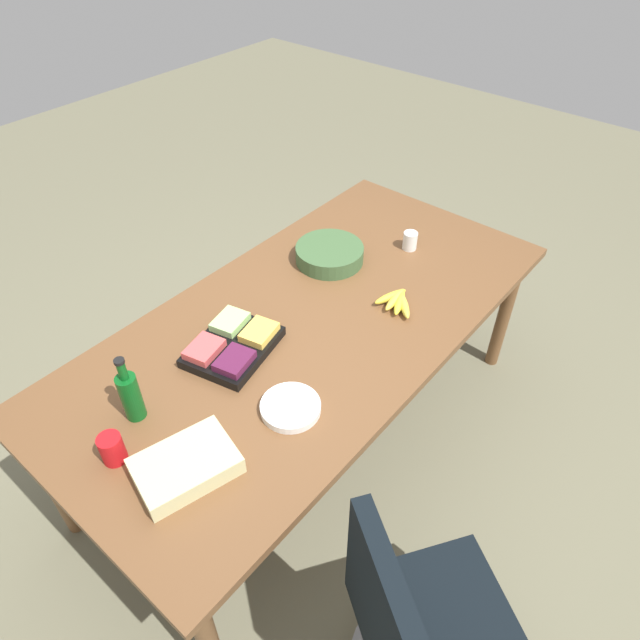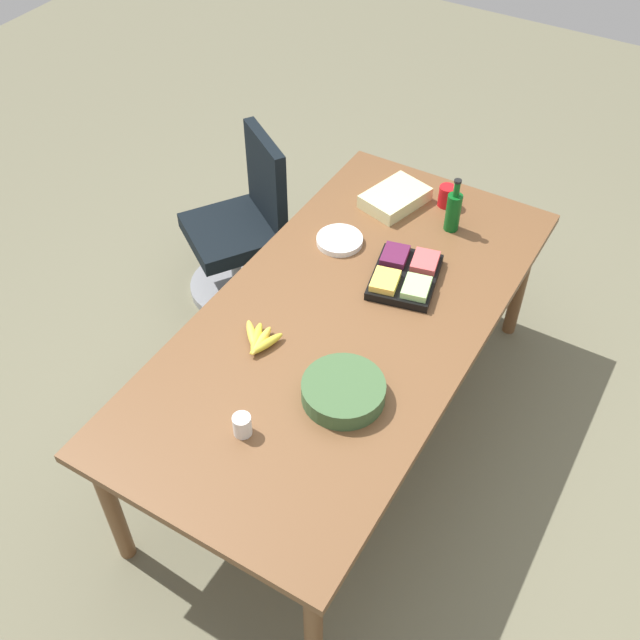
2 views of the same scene
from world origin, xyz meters
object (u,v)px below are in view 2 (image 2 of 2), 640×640
(salad_bowl, at_px, (343,391))
(banana_bunch, at_px, (259,339))
(conference_table, at_px, (346,328))
(office_chair, at_px, (243,237))
(red_solo_cup, at_px, (446,196))
(wine_bottle, at_px, (453,210))
(fruit_platter, at_px, (405,275))
(sheet_cake, at_px, (395,198))
(paper_cup, at_px, (242,425))
(paper_plate_stack, at_px, (340,240))

(salad_bowl, relative_size, banana_bunch, 1.67)
(conference_table, bearing_deg, salad_bowl, -152.17)
(office_chair, relative_size, red_solo_cup, 8.85)
(office_chair, xyz_separation_m, wine_bottle, (0.17, -1.14, 0.52))
(salad_bowl, relative_size, wine_bottle, 1.16)
(salad_bowl, height_order, fruit_platter, salad_bowl)
(sheet_cake, bearing_deg, conference_table, -167.54)
(salad_bowl, relative_size, paper_cup, 3.62)
(paper_plate_stack, bearing_deg, paper_cup, -168.36)
(paper_cup, xyz_separation_m, red_solo_cup, (1.67, -0.07, 0.01))
(fruit_platter, height_order, sheet_cake, fruit_platter)
(paper_cup, height_order, red_solo_cup, red_solo_cup)
(conference_table, distance_m, paper_cup, 0.73)
(wine_bottle, distance_m, banana_bunch, 1.17)
(conference_table, bearing_deg, office_chair, 58.38)
(conference_table, relative_size, paper_plate_stack, 10.53)
(conference_table, relative_size, wine_bottle, 8.25)
(banana_bunch, bearing_deg, office_chair, 39.45)
(office_chair, relative_size, salad_bowl, 2.99)
(wine_bottle, xyz_separation_m, red_solo_cup, (0.16, 0.10, -0.05))
(paper_plate_stack, distance_m, banana_bunch, 0.74)
(office_chair, relative_size, wine_bottle, 3.47)
(office_chair, bearing_deg, conference_table, -121.62)
(conference_table, relative_size, fruit_platter, 5.61)
(red_solo_cup, height_order, sheet_cake, red_solo_cup)
(paper_cup, bearing_deg, red_solo_cup, -2.56)
(paper_plate_stack, height_order, red_solo_cup, red_solo_cup)
(conference_table, distance_m, red_solo_cup, 0.95)
(conference_table, bearing_deg, paper_plate_stack, 32.74)
(salad_bowl, xyz_separation_m, wine_bottle, (1.18, 0.06, 0.07))
(salad_bowl, distance_m, fruit_platter, 0.73)
(conference_table, distance_m, sheet_cake, 0.85)
(red_solo_cup, bearing_deg, fruit_platter, -173.32)
(wine_bottle, distance_m, sheet_cake, 0.33)
(conference_table, distance_m, fruit_platter, 0.37)
(paper_cup, distance_m, fruit_platter, 1.07)
(office_chair, height_order, paper_plate_stack, office_chair)
(wine_bottle, xyz_separation_m, banana_bunch, (-1.10, 0.37, -0.08))
(fruit_platter, bearing_deg, salad_bowl, -172.72)
(paper_cup, bearing_deg, salad_bowl, -35.48)
(wine_bottle, bearing_deg, paper_plate_stack, 132.06)
(conference_table, xyz_separation_m, salad_bowl, (-0.39, -0.21, 0.11))
(salad_bowl, xyz_separation_m, fruit_platter, (0.73, 0.09, -0.01))
(fruit_platter, distance_m, wine_bottle, 0.46)
(banana_bunch, distance_m, red_solo_cup, 1.29)
(office_chair, bearing_deg, paper_plate_stack, -105.22)
(paper_cup, height_order, sheet_cake, paper_cup)
(office_chair, height_order, wine_bottle, wine_bottle)
(fruit_platter, xyz_separation_m, red_solo_cup, (0.61, 0.07, 0.02))
(wine_bottle, bearing_deg, sheet_cake, 82.95)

